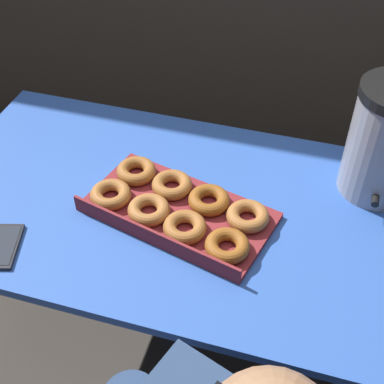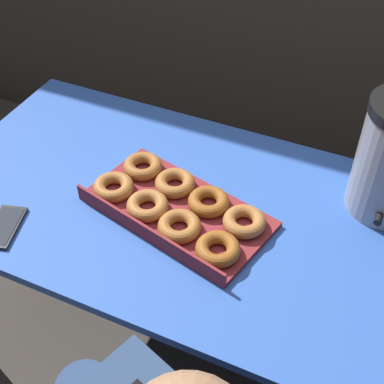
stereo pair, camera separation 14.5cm
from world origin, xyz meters
TOP-DOWN VIEW (x-y plane):
  - ground_plane at (0.00, 0.00)m, footprint 12.00×12.00m
  - folding_table at (0.00, 0.00)m, footprint 1.53×0.80m
  - donut_box at (-0.04, -0.04)m, footprint 0.56×0.38m
  - cell_phone at (-0.44, -0.28)m, footprint 0.11×0.17m

SIDE VIEW (x-z plane):
  - ground_plane at x=0.00m, z-range 0.00..0.00m
  - folding_table at x=0.00m, z-range 0.31..1.02m
  - cell_phone at x=-0.44m, z-range 0.71..0.72m
  - donut_box at x=-0.04m, z-range 0.71..0.76m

